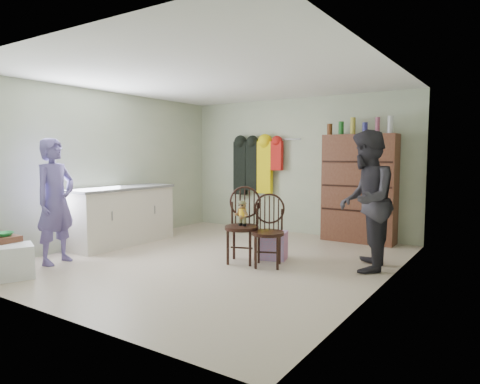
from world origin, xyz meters
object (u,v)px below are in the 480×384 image
Objects in this scene: chair_far at (268,227)px; dresser at (359,188)px; counter at (122,215)px; chair_front at (243,220)px.

dresser is at bearing 53.46° from chair_far.
chair_front reaches higher than counter.
counter is 0.90× the size of dresser.
dresser is (0.50, 2.17, 0.40)m from chair_far.
counter is 2.31m from chair_front.
chair_front is 0.40m from chair_far.
chair_far reaches higher than counter.
chair_far is 0.46× the size of dresser.
counter is at bearing -144.31° from dresser.
chair_far is at bearing 2.70° from counter.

